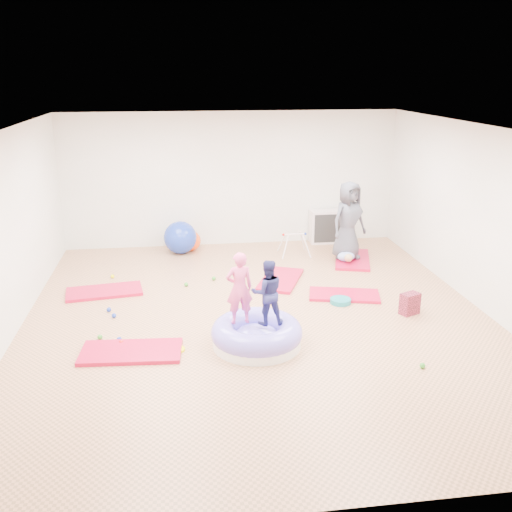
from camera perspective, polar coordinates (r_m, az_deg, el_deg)
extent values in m
cube|color=tan|center=(8.67, 0.28, -6.28)|extent=(7.00, 8.00, 0.01)
cube|color=silver|center=(7.94, 0.31, 12.48)|extent=(7.00, 8.00, 0.01)
cube|color=beige|center=(12.07, -2.45, 7.66)|extent=(7.00, 0.01, 2.80)
cube|color=beige|center=(4.53, 7.67, -10.70)|extent=(7.00, 0.01, 2.80)
cube|color=beige|center=(8.45, -23.92, 1.59)|extent=(0.01, 8.00, 2.80)
cube|color=beige|center=(9.34, 22.09, 3.27)|extent=(0.01, 8.00, 2.80)
cube|color=#C50633|center=(7.82, -12.37, -9.34)|extent=(1.36, 0.75, 0.05)
cube|color=#C50633|center=(9.96, -14.92, -3.45)|extent=(1.31, 0.79, 0.05)
cube|color=#C50633|center=(10.17, 2.45, -2.37)|extent=(1.05, 1.37, 0.05)
cube|color=#C50633|center=(9.59, 8.82, -3.87)|extent=(1.25, 0.83, 0.05)
cube|color=#C50633|center=(11.40, 9.61, -0.33)|extent=(0.99, 1.43, 0.05)
cylinder|color=white|center=(7.85, 0.07, -8.45)|extent=(1.21, 1.21, 0.14)
torus|color=#7468E5|center=(7.79, 0.07, -7.62)|extent=(1.25, 1.25, 0.33)
ellipsoid|color=#7468E5|center=(7.83, 0.07, -8.13)|extent=(0.66, 0.66, 0.30)
imported|color=#F6508F|center=(7.59, -1.68, -2.88)|extent=(0.39, 0.28, 1.00)
imported|color=navy|center=(7.57, 1.13, -3.31)|extent=(0.45, 0.36, 0.90)
imported|color=#424551|center=(11.16, 9.23, 3.52)|extent=(0.88, 0.74, 1.53)
ellipsoid|color=#88A1DF|center=(11.15, 9.00, -0.05)|extent=(0.34, 0.22, 0.19)
sphere|color=tan|center=(11.00, 9.23, -0.18)|extent=(0.16, 0.16, 0.16)
sphere|color=red|center=(8.07, -13.33, -8.45)|extent=(0.07, 0.07, 0.07)
sphere|color=green|center=(7.59, 16.31, -10.48)|extent=(0.07, 0.07, 0.07)
sphere|color=green|center=(8.47, -2.36, -6.62)|extent=(0.07, 0.07, 0.07)
sphere|color=#E8ED00|center=(10.61, -14.15, -1.98)|extent=(0.07, 0.07, 0.07)
sphere|color=#1833A9|center=(9.18, -14.50, -5.22)|extent=(0.07, 0.07, 0.07)
sphere|color=green|center=(8.31, -15.34, -7.82)|extent=(0.07, 0.07, 0.07)
sphere|color=green|center=(10.21, -4.24, -2.25)|extent=(0.07, 0.07, 0.07)
sphere|color=green|center=(9.98, -7.00, -2.84)|extent=(0.07, 0.07, 0.07)
sphere|color=#1833A9|center=(8.94, -14.02, -5.80)|extent=(0.07, 0.07, 0.07)
sphere|color=#1833A9|center=(8.17, -13.52, -8.11)|extent=(0.07, 0.07, 0.07)
sphere|color=#1833A9|center=(11.72, -7.59, 1.85)|extent=(0.67, 0.67, 0.67)
sphere|color=#FF4710|center=(11.90, -6.56, 1.53)|extent=(0.42, 0.42, 0.42)
cylinder|color=silver|center=(11.29, 2.97, 0.89)|extent=(0.17, 0.18, 0.46)
cylinder|color=silver|center=(11.66, 2.61, 1.45)|extent=(0.17, 0.18, 0.46)
cylinder|color=silver|center=(11.37, 5.10, 0.98)|extent=(0.17, 0.18, 0.46)
cylinder|color=silver|center=(11.74, 4.67, 1.53)|extent=(0.17, 0.18, 0.46)
cylinder|color=silver|center=(11.46, 3.86, 2.18)|extent=(0.45, 0.03, 0.03)
sphere|color=red|center=(11.41, 2.76, 2.14)|extent=(0.05, 0.05, 0.05)
sphere|color=#1833A9|center=(11.50, 4.95, 2.22)|extent=(0.05, 0.05, 0.05)
cube|color=silver|center=(12.46, 7.05, 2.96)|extent=(0.71, 0.35, 0.71)
cube|color=#252525|center=(12.30, 7.25, 2.75)|extent=(0.61, 0.02, 0.61)
cube|color=silver|center=(12.41, 7.11, 2.89)|extent=(0.02, 0.24, 0.63)
cube|color=silver|center=(12.41, 7.11, 2.89)|extent=(0.63, 0.24, 0.02)
cylinder|color=#187B84|center=(9.31, 8.45, -4.46)|extent=(0.34, 0.34, 0.07)
cube|color=#C12D50|center=(9.08, 15.13, -4.62)|extent=(0.34, 0.28, 0.34)
cylinder|color=#E8ED00|center=(7.80, -7.84, -9.24)|extent=(0.20, 0.20, 0.03)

